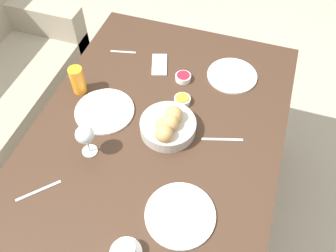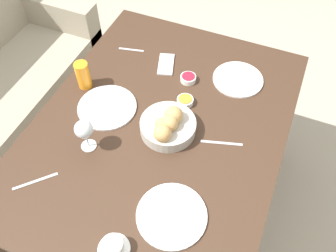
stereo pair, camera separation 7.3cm
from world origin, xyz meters
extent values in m
plane|color=#A89E89|center=(0.00, 0.00, 0.00)|extent=(10.00, 10.00, 0.00)
cube|color=#3D281C|center=(0.00, 0.00, 0.75)|extent=(1.39, 1.06, 0.03)
cube|color=#3D281C|center=(0.65, -0.48, 0.37)|extent=(0.06, 0.06, 0.74)
cube|color=#3D281C|center=(-0.65, 0.48, 0.37)|extent=(0.06, 0.06, 0.74)
cube|color=#3D281C|center=(0.65, 0.48, 0.37)|extent=(0.06, 0.06, 0.74)
cube|color=#9E937F|center=(0.78, 1.17, 0.32)|extent=(0.14, 0.70, 0.64)
cylinder|color=#B2ADA3|center=(-0.01, -0.04, 0.80)|extent=(0.24, 0.24, 0.05)
sphere|color=tan|center=(-0.03, -0.06, 0.85)|extent=(0.07, 0.07, 0.07)
sphere|color=tan|center=(0.02, -0.06, 0.85)|extent=(0.08, 0.08, 0.08)
sphere|color=tan|center=(-0.04, -0.03, 0.84)|extent=(0.06, 0.06, 0.06)
sphere|color=tan|center=(-0.09, -0.05, 0.85)|extent=(0.07, 0.07, 0.07)
cylinder|color=white|center=(-0.36, -0.21, 0.78)|extent=(0.26, 0.26, 0.01)
cylinder|color=white|center=(0.40, -0.24, 0.78)|extent=(0.24, 0.24, 0.01)
cylinder|color=white|center=(0.00, 0.26, 0.78)|extent=(0.27, 0.27, 0.01)
cylinder|color=orange|center=(0.08, 0.42, 0.84)|extent=(0.06, 0.06, 0.14)
cylinder|color=silver|center=(-0.21, 0.23, 0.77)|extent=(0.06, 0.06, 0.00)
cylinder|color=silver|center=(-0.21, 0.23, 0.81)|extent=(0.01, 0.01, 0.07)
sphere|color=silver|center=(-0.21, 0.23, 0.89)|extent=(0.08, 0.08, 0.08)
cylinder|color=white|center=(-0.55, -0.07, 0.77)|extent=(0.11, 0.11, 0.01)
cylinder|color=white|center=(-0.55, -0.07, 0.80)|extent=(0.07, 0.07, 0.05)
cylinder|color=white|center=(0.30, -0.02, 0.78)|extent=(0.07, 0.07, 0.03)
cylinder|color=#A3192D|center=(0.30, -0.02, 0.80)|extent=(0.06, 0.06, 0.00)
cylinder|color=white|center=(0.16, -0.06, 0.78)|extent=(0.07, 0.07, 0.03)
cylinder|color=#C67F28|center=(0.16, -0.06, 0.80)|extent=(0.06, 0.06, 0.00)
cube|color=#B7B7BC|center=(-0.44, 0.34, 0.77)|extent=(0.13, 0.13, 0.00)
cube|color=#B7B7BC|center=(0.01, -0.28, 0.77)|extent=(0.06, 0.17, 0.00)
cube|color=#B7B7BC|center=(0.40, 0.33, 0.77)|extent=(0.04, 0.13, 0.00)
cube|color=silver|center=(0.36, 0.12, 0.77)|extent=(0.17, 0.12, 0.01)
camera|label=1|loc=(-0.88, -0.33, 2.00)|focal=38.00mm
camera|label=2|loc=(-0.85, -0.40, 2.00)|focal=38.00mm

